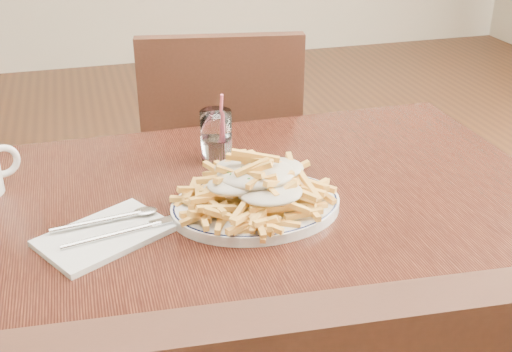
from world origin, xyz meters
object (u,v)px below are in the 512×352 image
object	(u,v)px
fries_plate	(256,206)
loaded_fries	(256,180)
table	(243,244)
water_glass	(216,139)
chair_far	(221,162)

from	to	relation	value
fries_plate	loaded_fries	size ratio (longest dim) A/B	1.24
table	water_glass	size ratio (longest dim) A/B	8.40
water_glass	fries_plate	bearing A→B (deg)	-85.52
fries_plate	table	bearing A→B (deg)	134.18
fries_plate	water_glass	bearing A→B (deg)	94.48
chair_far	water_glass	size ratio (longest dim) A/B	6.43
table	water_glass	xyz separation A→B (m)	(0.00, 0.21, 0.12)
chair_far	water_glass	xyz separation A→B (m)	(-0.11, -0.45, 0.27)
table	loaded_fries	size ratio (longest dim) A/B	4.51
table	fries_plate	distance (m)	0.09
table	water_glass	bearing A→B (deg)	89.57
table	chair_far	size ratio (longest dim) A/B	1.31
fries_plate	water_glass	distance (m)	0.24
chair_far	fries_plate	bearing A→B (deg)	-97.48
chair_far	fries_plate	size ratio (longest dim) A/B	2.79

